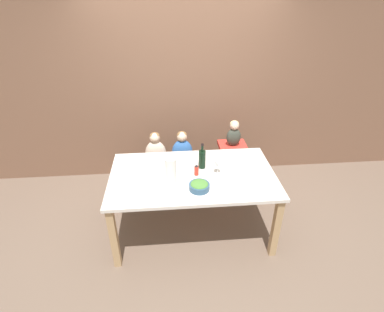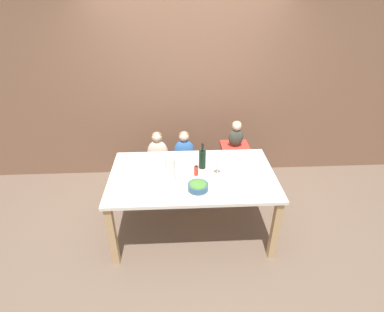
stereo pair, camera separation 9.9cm
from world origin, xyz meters
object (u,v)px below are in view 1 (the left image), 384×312
Objects in this scene: dinner_plate_front_left at (136,191)px; dinner_plate_back_left at (151,163)px; person_baby_right at (234,133)px; person_child_left at (156,150)px; person_child_center at (182,149)px; chair_far_left at (157,169)px; chair_far_center at (183,167)px; chair_right_highchair at (232,155)px; wine_glass_near at (218,163)px; paper_towel_roll at (171,170)px; wine_bottle at (202,159)px; salad_bowl_large at (199,186)px.

dinner_plate_back_left is at bearing 75.90° from dinner_plate_front_left.
dinner_plate_back_left is at bearing -153.95° from person_baby_right.
person_baby_right is (1.01, 0.00, 0.20)m from person_child_left.
chair_far_left is at bearing -179.90° from person_child_center.
chair_right_highchair is (0.67, 0.00, 0.17)m from chair_far_center.
dinner_plate_back_left is (0.13, 0.51, 0.00)m from dinner_plate_front_left.
chair_far_left is 1.16m from wine_glass_near.
person_child_center is 1.70× the size of paper_towel_roll.
wine_bottle reaches higher than dinner_plate_back_left.
salad_bowl_large is 0.72m from dinner_plate_back_left.
wine_glass_near is at bearing -66.90° from chair_far_center.
dinner_plate_back_left is (-0.38, -0.51, 0.40)m from chair_far_center.
dinner_plate_front_left is at bearing -151.46° from wine_bottle.
chair_far_center is 0.76m from dinner_plate_back_left.
salad_bowl_large is at bearing -84.03° from person_child_center.
person_child_left is 1.70× the size of paper_towel_roll.
salad_bowl_large reaches higher than dinner_plate_front_left.
chair_far_left is 1.12m from person_baby_right.
salad_bowl_large is (0.45, -1.04, 0.15)m from person_child_left.
chair_right_highchair is 1.98× the size of person_baby_right.
salad_bowl_large reaches higher than chair_right_highchair.
person_child_center is 1.06m from salad_bowl_large.
paper_towel_roll reaches higher than dinner_plate_back_left.
chair_far_center is 1.64× the size of paper_towel_roll.
dinner_plate_front_left is (-0.17, -1.02, 0.40)m from chair_far_left.
person_child_center is 1.15m from dinner_plate_front_left.
person_child_center is 1.95× the size of dinner_plate_back_left.
chair_right_highchair is 1.02m from person_child_left.
paper_towel_roll is at bearing 149.89° from salad_bowl_large.
dinner_plate_front_left is (-0.84, -0.24, -0.13)m from wine_glass_near.
person_child_left reaches higher than chair_far_left.
wine_glass_near is (0.33, -0.78, 0.53)m from chair_far_center.
person_child_center is at bearing 0.10° from chair_far_left.
chair_far_left is 1.88× the size of dinner_plate_front_left.
chair_right_highchair is 3.37× the size of salad_bowl_large.
chair_right_highchair is 0.32m from person_baby_right.
wine_glass_near is (0.33, -0.78, 0.25)m from person_child_center.
wine_bottle is 0.41m from salad_bowl_large.
paper_towel_roll is at bearing 21.37° from dinner_plate_front_left.
paper_towel_roll is at bearing -133.21° from chair_right_highchair.
paper_towel_roll is (-0.83, -0.88, 0.05)m from person_baby_right.
chair_far_center is 2.19× the size of salad_bowl_large.
chair_right_highchair is 1.58m from dinner_plate_front_left.
chair_far_left and chair_far_center have the same top height.
person_child_left is 1.03m from person_baby_right.
salad_bowl_large is (-0.07, -0.40, -0.07)m from wine_bottle.
chair_far_left is 1.88× the size of dinner_plate_back_left.
dinner_plate_back_left is (-0.56, 0.13, -0.11)m from wine_bottle.
dinner_plate_back_left reaches higher than chair_far_left.
person_baby_right reaches higher than salad_bowl_large.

